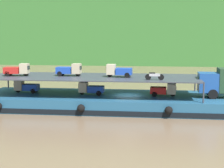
% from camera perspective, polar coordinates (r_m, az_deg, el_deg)
% --- Properties ---
extents(ground_plane, '(400.00, 400.00, 0.00)m').
position_cam_1_polar(ground_plane, '(39.25, 2.52, -3.95)').
color(ground_plane, '#7F664C').
extents(cargo_barge, '(32.12, 9.01, 1.50)m').
position_cam_1_polar(cargo_barge, '(39.07, 2.52, -2.88)').
color(cargo_barge, '#23567A').
rests_on(cargo_barge, ground).
extents(cargo_rack, '(22.92, 7.59, 2.00)m').
position_cam_1_polar(cargo_rack, '(39.16, -3.01, 1.12)').
color(cargo_rack, '#383D47').
rests_on(cargo_rack, cargo_barge).
extents(mini_truck_lower_stern, '(2.74, 1.20, 1.38)m').
position_cam_1_polar(mini_truck_lower_stern, '(41.71, -13.53, -0.41)').
color(mini_truck_lower_stern, '#1E47B7').
rests_on(mini_truck_lower_stern, cargo_barge).
extents(mini_truck_lower_aft, '(2.77, 1.24, 1.38)m').
position_cam_1_polar(mini_truck_lower_aft, '(39.17, -3.39, -0.72)').
color(mini_truck_lower_aft, '#1E47B7').
rests_on(mini_truck_lower_aft, cargo_barge).
extents(mini_truck_lower_mid, '(2.77, 1.25, 1.38)m').
position_cam_1_polar(mini_truck_lower_mid, '(38.50, 8.25, -0.94)').
color(mini_truck_lower_mid, red).
rests_on(mini_truck_lower_mid, cargo_barge).
extents(mini_truck_upper_stern, '(2.80, 1.30, 1.38)m').
position_cam_1_polar(mini_truck_upper_stern, '(40.97, -14.92, 2.22)').
color(mini_truck_upper_stern, red).
rests_on(mini_truck_upper_stern, cargo_rack).
extents(mini_truck_upper_mid, '(2.78, 1.28, 1.38)m').
position_cam_1_polar(mini_truck_upper_mid, '(39.85, -6.84, 2.28)').
color(mini_truck_upper_mid, '#1E47B7').
rests_on(mini_truck_upper_mid, cargo_rack).
extents(mini_truck_upper_fore, '(2.78, 1.27, 1.38)m').
position_cam_1_polar(mini_truck_upper_fore, '(38.47, 1.10, 2.14)').
color(mini_truck_upper_fore, '#1E47B7').
rests_on(mini_truck_upper_fore, cargo_rack).
extents(motorcycle_upper_port, '(1.90, 0.55, 0.87)m').
position_cam_1_polar(motorcycle_upper_port, '(36.26, 6.79, 1.33)').
color(motorcycle_upper_port, black).
rests_on(motorcycle_upper_port, cargo_rack).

